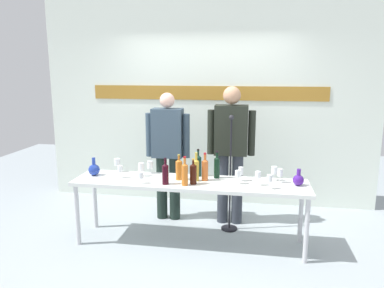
# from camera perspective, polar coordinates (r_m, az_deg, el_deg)

# --- Properties ---
(ground_plane) EXTENTS (10.00, 10.00, 0.00)m
(ground_plane) POSITION_cam_1_polar(r_m,az_deg,el_deg) (4.40, -0.33, -15.06)
(ground_plane) COLOR #9BA6AC
(back_wall) EXTENTS (4.86, 0.11, 3.00)m
(back_wall) POSITION_cam_1_polar(r_m,az_deg,el_deg) (5.42, 2.33, 6.53)
(back_wall) COLOR white
(back_wall) RESTS_ON ground
(display_table) EXTENTS (2.62, 0.57, 0.75)m
(display_table) POSITION_cam_1_polar(r_m,az_deg,el_deg) (4.14, -0.35, -6.54)
(display_table) COLOR silver
(display_table) RESTS_ON ground
(decanter_blue_left) EXTENTS (0.13, 0.13, 0.21)m
(decanter_blue_left) POSITION_cam_1_polar(r_m,az_deg,el_deg) (4.47, -14.92, -3.82)
(decanter_blue_left) COLOR #213A9C
(decanter_blue_left) RESTS_ON display_table
(decanter_blue_right) EXTENTS (0.12, 0.12, 0.18)m
(decanter_blue_right) POSITION_cam_1_polar(r_m,az_deg,el_deg) (4.12, 16.15, -5.31)
(decanter_blue_right) COLOR #481D8D
(decanter_blue_right) RESTS_ON display_table
(presenter_left) EXTENTS (0.58, 0.22, 1.68)m
(presenter_left) POSITION_cam_1_polar(r_m,az_deg,el_deg) (4.80, -3.77, -0.77)
(presenter_left) COLOR black
(presenter_left) RESTS_ON ground
(presenter_right) EXTENTS (0.60, 0.22, 1.77)m
(presenter_right) POSITION_cam_1_polar(r_m,az_deg,el_deg) (4.67, 6.04, -0.35)
(presenter_right) COLOR #30363F
(presenter_right) RESTS_ON ground
(wine_bottle_0) EXTENTS (0.07, 0.07, 0.29)m
(wine_bottle_0) POSITION_cam_1_polar(r_m,az_deg,el_deg) (3.99, -4.15, -4.50)
(wine_bottle_0) COLOR black
(wine_bottle_0) RESTS_ON display_table
(wine_bottle_1) EXTENTS (0.07, 0.07, 0.29)m
(wine_bottle_1) POSITION_cam_1_polar(r_m,az_deg,el_deg) (4.15, -2.04, -3.84)
(wine_bottle_1) COLOR orange
(wine_bottle_1) RESTS_ON display_table
(wine_bottle_2) EXTENTS (0.08, 0.08, 0.32)m
(wine_bottle_2) POSITION_cam_1_polar(r_m,az_deg,el_deg) (4.28, 0.95, -3.23)
(wine_bottle_2) COLOR #103227
(wine_bottle_2) RESTS_ON display_table
(wine_bottle_3) EXTENTS (0.07, 0.07, 0.32)m
(wine_bottle_3) POSITION_cam_1_polar(r_m,az_deg,el_deg) (3.94, -1.12, -4.55)
(wine_bottle_3) COLOR orange
(wine_bottle_3) RESTS_ON display_table
(wine_bottle_4) EXTENTS (0.07, 0.07, 0.28)m
(wine_bottle_4) POSITION_cam_1_polar(r_m,az_deg,el_deg) (3.99, 0.18, -4.52)
(wine_bottle_4) COLOR #320E06
(wine_bottle_4) RESTS_ON display_table
(wine_bottle_5) EXTENTS (0.07, 0.07, 0.32)m
(wine_bottle_5) POSITION_cam_1_polar(r_m,az_deg,el_deg) (4.21, 3.87, -3.47)
(wine_bottle_5) COLOR black
(wine_bottle_5) RESTS_ON display_table
(wine_bottle_6) EXTENTS (0.07, 0.07, 0.32)m
(wine_bottle_6) POSITION_cam_1_polar(r_m,az_deg,el_deg) (4.12, 2.01, -3.86)
(wine_bottle_6) COLOR #CF6128
(wine_bottle_6) RESTS_ON display_table
(wine_bottle_7) EXTENTS (0.06, 0.06, 0.32)m
(wine_bottle_7) POSITION_cam_1_polar(r_m,az_deg,el_deg) (4.10, 0.64, -3.88)
(wine_bottle_7) COLOR gold
(wine_bottle_7) RESTS_ON display_table
(wine_glass_left_0) EXTENTS (0.06, 0.06, 0.13)m
(wine_glass_left_0) POSITION_cam_1_polar(r_m,az_deg,el_deg) (4.06, -7.92, -4.84)
(wine_glass_left_0) COLOR white
(wine_glass_left_0) RESTS_ON display_table
(wine_glass_left_1) EXTENTS (0.07, 0.07, 0.16)m
(wine_glass_left_1) POSITION_cam_1_polar(r_m,az_deg,el_deg) (4.32, -7.88, -3.55)
(wine_glass_left_1) COLOR white
(wine_glass_left_1) RESTS_ON display_table
(wine_glass_left_2) EXTENTS (0.07, 0.07, 0.17)m
(wine_glass_left_2) POSITION_cam_1_polar(r_m,az_deg,el_deg) (4.55, -11.52, -2.77)
(wine_glass_left_2) COLOR white
(wine_glass_left_2) RESTS_ON display_table
(wine_glass_left_3) EXTENTS (0.06, 0.06, 0.14)m
(wine_glass_left_3) POSITION_cam_1_polar(r_m,az_deg,el_deg) (4.30, -11.07, -3.87)
(wine_glass_left_3) COLOR white
(wine_glass_left_3) RESTS_ON display_table
(wine_glass_left_4) EXTENTS (0.07, 0.07, 0.15)m
(wine_glass_left_4) POSITION_cam_1_polar(r_m,az_deg,el_deg) (4.43, -6.52, -3.23)
(wine_glass_left_4) COLOR white
(wine_glass_left_4) RESTS_ON display_table
(wine_glass_right_0) EXTENTS (0.06, 0.06, 0.16)m
(wine_glass_right_0) POSITION_cam_1_polar(r_m,az_deg,el_deg) (4.13, 7.58, -4.22)
(wine_glass_right_0) COLOR white
(wine_glass_right_0) RESTS_ON display_table
(wine_glass_right_1) EXTENTS (0.06, 0.06, 0.16)m
(wine_glass_right_1) POSITION_cam_1_polar(r_m,az_deg,el_deg) (4.15, 13.48, -4.38)
(wine_glass_right_1) COLOR white
(wine_glass_right_1) RESTS_ON display_table
(wine_glass_right_2) EXTENTS (0.06, 0.06, 0.15)m
(wine_glass_right_2) POSITION_cam_1_polar(r_m,az_deg,el_deg) (4.02, 7.09, -4.65)
(wine_glass_right_2) COLOR white
(wine_glass_right_2) RESTS_ON display_table
(wine_glass_right_3) EXTENTS (0.06, 0.06, 0.16)m
(wine_glass_right_3) POSITION_cam_1_polar(r_m,az_deg,el_deg) (4.01, 10.16, -4.78)
(wine_glass_right_3) COLOR white
(wine_glass_right_3) RESTS_ON display_table
(wine_glass_right_4) EXTENTS (0.06, 0.06, 0.15)m
(wine_glass_right_4) POSITION_cam_1_polar(r_m,az_deg,el_deg) (3.92, 11.93, -5.29)
(wine_glass_right_4) COLOR white
(wine_glass_right_4) RESTS_ON display_table
(wine_glass_right_5) EXTENTS (0.07, 0.07, 0.16)m
(wine_glass_right_5) POSITION_cam_1_polar(r_m,az_deg,el_deg) (4.21, 12.62, -4.03)
(wine_glass_right_5) COLOR white
(wine_glass_right_5) RESTS_ON display_table
(microphone_stand) EXTENTS (0.20, 0.20, 1.44)m
(microphone_stand) POSITION_cam_1_polar(r_m,az_deg,el_deg) (4.59, 5.89, -7.56)
(microphone_stand) COLOR black
(microphone_stand) RESTS_ON ground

